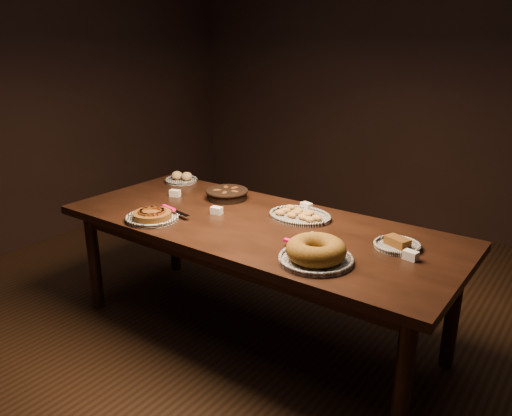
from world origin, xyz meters
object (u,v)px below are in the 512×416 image
Objects in this scene: buffet_table at (255,234)px; apple_tart_plate at (153,216)px; madeleine_platter at (300,215)px; bundt_cake_plate at (316,252)px.

apple_tart_plate is (-0.52, -0.33, 0.10)m from buffet_table.
buffet_table is at bearing -149.09° from madeleine_platter.
buffet_table is 6.95× the size of apple_tart_plate.
apple_tart_plate is at bearing -163.38° from madeleine_platter.
apple_tart_plate is at bearing -158.93° from bundt_cake_plate.
apple_tart_plate is 0.88m from madeleine_platter.
buffet_table is 0.62m from apple_tart_plate.
bundt_cake_plate reaches higher than apple_tart_plate.
bundt_cake_plate is (0.56, -0.27, 0.12)m from buffet_table.
buffet_table is 6.23× the size of madeleine_platter.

